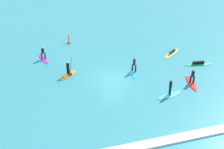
# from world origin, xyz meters

# --- Properties ---
(ground_plane) EXTENTS (120.00, 120.00, 0.00)m
(ground_plane) POSITION_xyz_m (0.00, 0.00, 0.00)
(ground_plane) COLOR teal
(ground_plane) RESTS_ON ground
(surfer_on_blue_board) EXTENTS (1.44, 2.88, 1.78)m
(surfer_on_blue_board) POSITION_xyz_m (2.76, 0.69, 0.46)
(surfer_on_blue_board) COLOR #1E8CD1
(surfer_on_blue_board) RESTS_ON ground_plane
(surfer_on_green_board) EXTENTS (3.34, 1.02, 0.45)m
(surfer_on_green_board) POSITION_xyz_m (10.66, 0.26, 0.15)
(surfer_on_green_board) COLOR #23B266
(surfer_on_green_board) RESTS_ON ground_plane
(surfer_on_orange_board) EXTENTS (2.36, 2.23, 2.23)m
(surfer_on_orange_board) POSITION_xyz_m (-4.45, 1.94, 0.46)
(surfer_on_orange_board) COLOR orange
(surfer_on_orange_board) RESTS_ON ground_plane
(surfer_on_teal_board) EXTENTS (2.95, 1.46, 1.80)m
(surfer_on_teal_board) POSITION_xyz_m (4.65, -4.65, 0.44)
(surfer_on_teal_board) COLOR #33C6CC
(surfer_on_teal_board) RESTS_ON ground_plane
(surfer_on_yellow_board) EXTENTS (3.01, 2.42, 0.39)m
(surfer_on_yellow_board) POSITION_xyz_m (8.86, 3.71, 0.12)
(surfer_on_yellow_board) COLOR yellow
(surfer_on_yellow_board) RESTS_ON ground_plane
(surfer_on_purple_board) EXTENTS (1.46, 2.96, 1.68)m
(surfer_on_purple_board) POSITION_xyz_m (-6.77, 6.56, 0.43)
(surfer_on_purple_board) COLOR purple
(surfer_on_purple_board) RESTS_ON ground_plane
(surfer_on_red_board) EXTENTS (1.23, 3.19, 1.71)m
(surfer_on_red_board) POSITION_xyz_m (7.84, -3.29, 0.37)
(surfer_on_red_board) COLOR red
(surfer_on_red_board) RESTS_ON ground_plane
(marker_buoy) EXTENTS (0.43, 0.43, 1.35)m
(marker_buoy) POSITION_xyz_m (-3.09, 10.28, 0.21)
(marker_buoy) COLOR #E55119
(marker_buoy) RESTS_ON ground_plane
(wave_crest) EXTENTS (16.38, 0.90, 0.18)m
(wave_crest) POSITION_xyz_m (0.00, -10.64, 0.09)
(wave_crest) COLOR white
(wave_crest) RESTS_ON ground_plane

